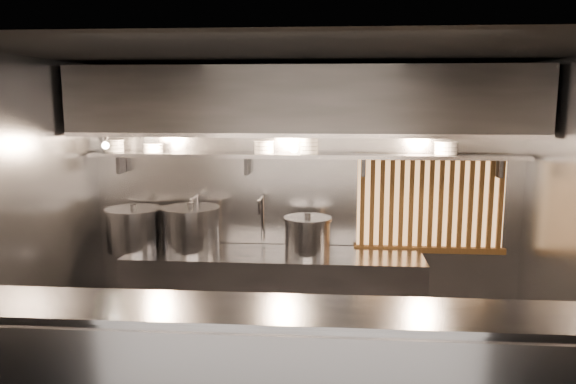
# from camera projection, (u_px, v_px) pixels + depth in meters

# --- Properties ---
(ceiling) EXTENTS (4.50, 4.50, 0.00)m
(ceiling) POSITION_uv_depth(u_px,v_px,m) (296.00, 52.00, 4.23)
(ceiling) COLOR black
(ceiling) RESTS_ON wall_back
(wall_back) EXTENTS (4.50, 0.00, 4.50)m
(wall_back) POSITION_uv_depth(u_px,v_px,m) (305.00, 199.00, 5.94)
(wall_back) COLOR gray
(wall_back) RESTS_ON floor
(wall_left) EXTENTS (0.00, 3.00, 3.00)m
(wall_left) POSITION_uv_depth(u_px,v_px,m) (25.00, 227.00, 4.64)
(wall_left) COLOR gray
(wall_left) RESTS_ON floor
(cooking_bench) EXTENTS (3.00, 0.70, 0.90)m
(cooking_bench) POSITION_uv_depth(u_px,v_px,m) (274.00, 296.00, 5.76)
(cooking_bench) COLOR #949499
(cooking_bench) RESTS_ON floor
(bowl_shelf) EXTENTS (4.40, 0.34, 0.04)m
(bowl_shelf) POSITION_uv_depth(u_px,v_px,m) (305.00, 155.00, 5.68)
(bowl_shelf) COLOR #949499
(bowl_shelf) RESTS_ON wall_back
(exhaust_hood) EXTENTS (4.40, 0.81, 0.65)m
(exhaust_hood) POSITION_uv_depth(u_px,v_px,m) (304.00, 101.00, 5.38)
(exhaust_hood) COLOR #2D2D30
(exhaust_hood) RESTS_ON ceiling
(wood_screen) EXTENTS (1.56, 0.09, 1.04)m
(wood_screen) POSITION_uv_depth(u_px,v_px,m) (430.00, 203.00, 5.79)
(wood_screen) COLOR #FFBB72
(wood_screen) RESTS_ON wall_back
(faucet_left) EXTENTS (0.04, 0.30, 0.50)m
(faucet_left) POSITION_uv_depth(u_px,v_px,m) (196.00, 208.00, 5.91)
(faucet_left) COLOR silver
(faucet_left) RESTS_ON wall_back
(faucet_right) EXTENTS (0.04, 0.30, 0.50)m
(faucet_right) POSITION_uv_depth(u_px,v_px,m) (261.00, 209.00, 5.86)
(faucet_right) COLOR silver
(faucet_right) RESTS_ON wall_back
(heat_lamp) EXTENTS (0.25, 0.35, 0.20)m
(heat_lamp) POSITION_uv_depth(u_px,v_px,m) (103.00, 139.00, 5.34)
(heat_lamp) COLOR #949499
(heat_lamp) RESTS_ON exhaust_hood
(pendant_bulb) EXTENTS (0.09, 0.09, 0.19)m
(pendant_bulb) POSITION_uv_depth(u_px,v_px,m) (294.00, 148.00, 5.56)
(pendant_bulb) COLOR #2D2D30
(pendant_bulb) RESTS_ON exhaust_hood
(stock_pot_left) EXTENTS (0.76, 0.76, 0.48)m
(stock_pot_left) POSITION_uv_depth(u_px,v_px,m) (134.00, 229.00, 5.79)
(stock_pot_left) COLOR #949499
(stock_pot_left) RESTS_ON cooking_bench
(stock_pot_mid) EXTENTS (0.63, 0.63, 0.50)m
(stock_pot_mid) POSITION_uv_depth(u_px,v_px,m) (191.00, 229.00, 5.75)
(stock_pot_mid) COLOR #949499
(stock_pot_mid) RESTS_ON cooking_bench
(stock_pot_right) EXTENTS (0.55, 0.55, 0.42)m
(stock_pot_right) POSITION_uv_depth(u_px,v_px,m) (308.00, 236.00, 5.61)
(stock_pot_right) COLOR #949499
(stock_pot_right) RESTS_ON cooking_bench
(bowl_stack_0) EXTENTS (0.21, 0.21, 0.13)m
(bowl_stack_0) POSITION_uv_depth(u_px,v_px,m) (114.00, 146.00, 5.82)
(bowl_stack_0) COLOR white
(bowl_stack_0) RESTS_ON bowl_shelf
(bowl_stack_1) EXTENTS (0.21, 0.21, 0.09)m
(bowl_stack_1) POSITION_uv_depth(u_px,v_px,m) (153.00, 148.00, 5.80)
(bowl_stack_1) COLOR white
(bowl_stack_1) RESTS_ON bowl_shelf
(bowl_stack_2) EXTENTS (0.21, 0.21, 0.13)m
(bowl_stack_2) POSITION_uv_depth(u_px,v_px,m) (264.00, 147.00, 5.70)
(bowl_stack_2) COLOR white
(bowl_stack_2) RESTS_ON bowl_shelf
(bowl_stack_3) EXTENTS (0.20, 0.20, 0.17)m
(bowl_stack_3) POSITION_uv_depth(u_px,v_px,m) (309.00, 145.00, 5.66)
(bowl_stack_3) COLOR white
(bowl_stack_3) RESTS_ON bowl_shelf
(bowl_stack_4) EXTENTS (0.24, 0.24, 0.13)m
(bowl_stack_4) POSITION_uv_depth(u_px,v_px,m) (446.00, 148.00, 5.56)
(bowl_stack_4) COLOR white
(bowl_stack_4) RESTS_ON bowl_shelf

